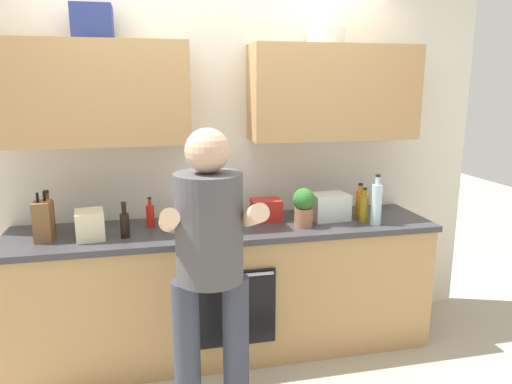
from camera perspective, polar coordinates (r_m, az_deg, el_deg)
ground_plane at (r=3.57m, az=-3.38°, el=-18.09°), size 12.00×12.00×0.00m
back_wall_unit at (r=3.36m, az=-4.51°, el=7.00°), size 4.00×0.38×2.50m
counter at (r=3.37m, az=-3.47°, el=-11.47°), size 2.84×0.67×0.90m
person_standing at (r=2.44m, az=-5.54°, el=-8.11°), size 0.49×0.45×1.63m
bottle_vinegar at (r=3.30m, az=-23.60°, el=-2.68°), size 0.08×0.08×0.28m
bottle_juice at (r=3.48m, az=12.33°, el=-1.28°), size 0.06×0.06×0.25m
bottle_hotsauce at (r=3.25m, az=-12.54°, el=-2.74°), size 0.05×0.05×0.20m
bottle_water at (r=3.31m, az=14.21°, el=-1.36°), size 0.07×0.07×0.35m
bottle_oil at (r=3.38m, az=12.80°, el=-1.89°), size 0.06×0.06×0.24m
bottle_soy at (r=3.06m, az=-15.43°, el=-3.67°), size 0.06×0.06×0.23m
cup_ceramic at (r=3.26m, az=-3.64°, el=-3.10°), size 0.08×0.08×0.09m
mixing_bowl at (r=3.19m, az=-8.53°, el=-3.65°), size 0.27×0.27×0.07m
knife_block at (r=3.16m, az=-24.11°, el=-3.18°), size 0.10×0.14×0.30m
potted_herb at (r=3.18m, az=5.74°, el=-1.65°), size 0.15×0.15×0.26m
grocery_bag_crisps at (r=3.34m, az=1.22°, el=-2.14°), size 0.21×0.17×0.15m
grocery_bag_produce at (r=3.39m, az=8.74°, el=-1.73°), size 0.27×0.21×0.18m
grocery_bag_rice at (r=3.11m, az=-19.27°, el=-3.72°), size 0.19×0.23×0.18m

